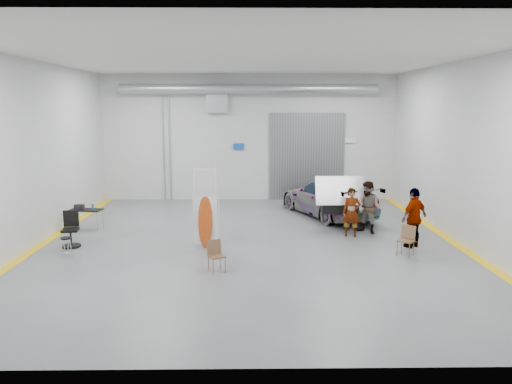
{
  "coord_description": "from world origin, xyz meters",
  "views": [
    {
      "loc": [
        0.0,
        -16.03,
        4.51
      ],
      "look_at": [
        0.24,
        1.42,
        1.5
      ],
      "focal_mm": 35.0,
      "sensor_mm": 36.0,
      "label": 1
    }
  ],
  "objects_px": {
    "person_c": "(414,218)",
    "folding_chair_near": "(217,262)",
    "person_b": "(369,207)",
    "sedan_car": "(328,197)",
    "work_table": "(84,209)",
    "shop_stool": "(66,248)",
    "surfboard_display": "(206,214)",
    "folding_chair_far": "(405,246)",
    "office_chair": "(71,231)",
    "person_a": "(352,212)"
  },
  "relations": [
    {
      "from": "person_a",
      "to": "person_b",
      "type": "relative_size",
      "value": 0.91
    },
    {
      "from": "shop_stool",
      "to": "work_table",
      "type": "distance_m",
      "value": 3.7
    },
    {
      "from": "folding_chair_near",
      "to": "person_c",
      "type": "bearing_deg",
      "value": -5.74
    },
    {
      "from": "sedan_car",
      "to": "work_table",
      "type": "xyz_separation_m",
      "value": [
        -9.39,
        -2.18,
        -0.02
      ]
    },
    {
      "from": "person_b",
      "to": "work_table",
      "type": "relative_size",
      "value": 1.5
    },
    {
      "from": "sedan_car",
      "to": "person_a",
      "type": "height_order",
      "value": "person_a"
    },
    {
      "from": "person_a",
      "to": "person_b",
      "type": "height_order",
      "value": "person_b"
    },
    {
      "from": "person_a",
      "to": "surfboard_display",
      "type": "relative_size",
      "value": 0.63
    },
    {
      "from": "folding_chair_near",
      "to": "office_chair",
      "type": "relative_size",
      "value": 0.75
    },
    {
      "from": "folding_chair_far",
      "to": "person_a",
      "type": "bearing_deg",
      "value": 154.43
    },
    {
      "from": "work_table",
      "to": "person_a",
      "type": "bearing_deg",
      "value": -6.93
    },
    {
      "from": "folding_chair_far",
      "to": "work_table",
      "type": "height_order",
      "value": "work_table"
    },
    {
      "from": "person_c",
      "to": "work_table",
      "type": "relative_size",
      "value": 1.56
    },
    {
      "from": "sedan_car",
      "to": "person_c",
      "type": "xyz_separation_m",
      "value": [
        2.02,
        -4.77,
        0.21
      ]
    },
    {
      "from": "person_a",
      "to": "office_chair",
      "type": "relative_size",
      "value": 1.49
    },
    {
      "from": "folding_chair_far",
      "to": "shop_stool",
      "type": "distance_m",
      "value": 10.26
    },
    {
      "from": "person_a",
      "to": "work_table",
      "type": "height_order",
      "value": "person_a"
    },
    {
      "from": "person_b",
      "to": "person_c",
      "type": "height_order",
      "value": "person_c"
    },
    {
      "from": "person_b",
      "to": "surfboard_display",
      "type": "xyz_separation_m",
      "value": [
        -5.65,
        -1.75,
        0.16
      ]
    },
    {
      "from": "sedan_car",
      "to": "folding_chair_near",
      "type": "height_order",
      "value": "sedan_car"
    },
    {
      "from": "sedan_car",
      "to": "folding_chair_near",
      "type": "xyz_separation_m",
      "value": [
        -4.18,
        -7.11,
        -0.5
      ]
    },
    {
      "from": "folding_chair_near",
      "to": "folding_chair_far",
      "type": "relative_size",
      "value": 0.94
    },
    {
      "from": "work_table",
      "to": "office_chair",
      "type": "height_order",
      "value": "office_chair"
    },
    {
      "from": "sedan_car",
      "to": "folding_chair_near",
      "type": "distance_m",
      "value": 8.26
    },
    {
      "from": "office_chair",
      "to": "person_c",
      "type": "bearing_deg",
      "value": -9.73
    },
    {
      "from": "sedan_car",
      "to": "person_a",
      "type": "bearing_deg",
      "value": 73.59
    },
    {
      "from": "work_table",
      "to": "office_chair",
      "type": "xyz_separation_m",
      "value": [
        0.34,
        -2.36,
        -0.24
      ]
    },
    {
      "from": "person_b",
      "to": "work_table",
      "type": "height_order",
      "value": "person_b"
    },
    {
      "from": "sedan_car",
      "to": "person_b",
      "type": "xyz_separation_m",
      "value": [
        0.98,
        -2.95,
        0.17
      ]
    },
    {
      "from": "person_b",
      "to": "office_chair",
      "type": "distance_m",
      "value": 10.17
    },
    {
      "from": "folding_chair_near",
      "to": "office_chair",
      "type": "distance_m",
      "value": 5.52
    },
    {
      "from": "folding_chair_near",
      "to": "person_b",
      "type": "bearing_deg",
      "value": 12.45
    },
    {
      "from": "person_c",
      "to": "folding_chair_far",
      "type": "distance_m",
      "value": 1.26
    },
    {
      "from": "folding_chair_near",
      "to": "shop_stool",
      "type": "height_order",
      "value": "folding_chair_near"
    },
    {
      "from": "surfboard_display",
      "to": "work_table",
      "type": "xyz_separation_m",
      "value": [
        -4.72,
        2.51,
        -0.36
      ]
    },
    {
      "from": "person_b",
      "to": "work_table",
      "type": "xyz_separation_m",
      "value": [
        -10.38,
        0.76,
        -0.2
      ]
    },
    {
      "from": "person_c",
      "to": "folding_chair_near",
      "type": "bearing_deg",
      "value": -14.55
    },
    {
      "from": "person_c",
      "to": "office_chair",
      "type": "distance_m",
      "value": 11.09
    },
    {
      "from": "sedan_car",
      "to": "office_chair",
      "type": "xyz_separation_m",
      "value": [
        -9.06,
        -4.54,
        -0.26
      ]
    },
    {
      "from": "sedan_car",
      "to": "surfboard_display",
      "type": "height_order",
      "value": "surfboard_display"
    },
    {
      "from": "work_table",
      "to": "folding_chair_near",
      "type": "bearing_deg",
      "value": -43.38
    },
    {
      "from": "person_a",
      "to": "shop_stool",
      "type": "height_order",
      "value": "person_a"
    },
    {
      "from": "sedan_car",
      "to": "person_c",
      "type": "height_order",
      "value": "person_c"
    },
    {
      "from": "folding_chair_far",
      "to": "person_c",
      "type": "bearing_deg",
      "value": 96.88
    },
    {
      "from": "person_b",
      "to": "surfboard_display",
      "type": "bearing_deg",
      "value": -121.04
    },
    {
      "from": "sedan_car",
      "to": "work_table",
      "type": "bearing_deg",
      "value": -8.32
    },
    {
      "from": "surfboard_display",
      "to": "folding_chair_far",
      "type": "xyz_separation_m",
      "value": [
        6.16,
        -0.98,
        -0.82
      ]
    },
    {
      "from": "person_a",
      "to": "folding_chair_far",
      "type": "bearing_deg",
      "value": -51.49
    },
    {
      "from": "person_a",
      "to": "folding_chair_near",
      "type": "bearing_deg",
      "value": -128.76
    },
    {
      "from": "surfboard_display",
      "to": "folding_chair_near",
      "type": "height_order",
      "value": "surfboard_display"
    }
  ]
}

